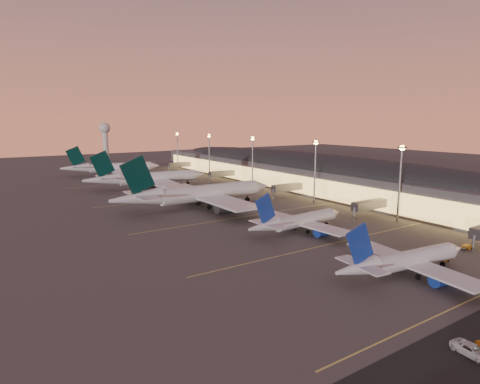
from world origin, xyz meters
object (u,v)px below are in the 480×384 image
object	(u,v)px
airliner_wide_far	(112,168)
radar_tower	(105,135)
airliner_wide_near	(198,194)
airliner_narrow_north	(298,221)
service_van_a	(473,350)
airliner_wide_mid	(148,178)
baggage_tug_a	(442,259)
airliner_narrow_south	(404,261)
baggage_tug_b	(466,248)

from	to	relation	value
airliner_wide_far	radar_tower	bearing A→B (deg)	86.65
airliner_wide_far	airliner_wide_near	bearing A→B (deg)	-79.96
airliner_narrow_north	service_van_a	xyz separation A→B (m)	(-22.52, -63.57, -2.68)
airliner_narrow_north	airliner_wide_mid	distance (m)	104.34
airliner_narrow_north	radar_tower	xyz separation A→B (m)	(10.67, 251.17, 18.35)
baggage_tug_a	service_van_a	world-z (taller)	service_van_a
airliner_narrow_south	baggage_tug_a	world-z (taller)	airliner_narrow_south
baggage_tug_b	airliner_wide_mid	bearing A→B (deg)	97.40
airliner_narrow_south	airliner_wide_near	xyz separation A→B (m)	(-5.34, 87.31, 2.12)
airliner_wide_near	airliner_wide_mid	distance (m)	56.01
airliner_narrow_north	radar_tower	size ratio (longest dim) A/B	1.17
airliner_wide_near	baggage_tug_a	world-z (taller)	airliner_wide_near
airliner_wide_near	airliner_wide_far	distance (m)	114.77
airliner_wide_mid	service_van_a	size ratio (longest dim) A/B	10.26
airliner_wide_mid	service_van_a	distance (m)	168.17
baggage_tug_a	service_van_a	bearing A→B (deg)	-119.56
baggage_tug_b	service_van_a	xyz separation A→B (m)	(-48.74, -26.42, 0.31)
airliner_wide_mid	airliner_wide_far	bearing A→B (deg)	95.13
airliner_wide_near	radar_tower	world-z (taller)	radar_tower
airliner_wide_mid	service_van_a	xyz separation A→B (m)	(-13.88, -167.55, -4.30)
airliner_narrow_north	baggage_tug_a	world-z (taller)	airliner_narrow_north
airliner_wide_far	baggage_tug_b	xyz separation A→B (m)	(36.15, -199.90, -4.34)
airliner_narrow_south	airliner_wide_mid	distance (m)	143.39
baggage_tug_b	baggage_tug_a	bearing A→B (deg)	179.61
baggage_tug_a	airliner_wide_mid	bearing A→B (deg)	123.28
radar_tower	service_van_a	size ratio (longest dim) A/B	5.34
airliner_narrow_south	airliner_wide_far	size ratio (longest dim) A/B	0.64
airliner_narrow_north	service_van_a	world-z (taller)	airliner_narrow_north
radar_tower	airliner_wide_near	bearing A→B (deg)	-95.63
airliner_wide_near	airliner_wide_mid	world-z (taller)	airliner_wide_near
airliner_wide_far	airliner_wide_mid	bearing A→B (deg)	-78.99
baggage_tug_a	service_van_a	distance (m)	42.90
radar_tower	service_van_a	distance (m)	317.19
airliner_narrow_north	radar_tower	world-z (taller)	radar_tower
airliner_wide_near	baggage_tug_b	bearing A→B (deg)	-67.65
airliner_narrow_north	baggage_tug_a	size ratio (longest dim) A/B	10.26
airliner_wide_far	radar_tower	world-z (taller)	radar_tower
airliner_narrow_south	service_van_a	size ratio (longest dim) A/B	6.24
airliner_narrow_south	service_van_a	bearing A→B (deg)	-120.93
airliner_narrow_south	baggage_tug_b	bearing A→B (deg)	10.52
airliner_narrow_north	airliner_wide_mid	size ratio (longest dim) A/B	0.61
airliner_wide_far	radar_tower	xyz separation A→B (m)	(20.60, 88.43, 16.99)
airliner_wide_far	baggage_tug_b	world-z (taller)	airliner_wide_far
airliner_wide_near	service_van_a	bearing A→B (deg)	-97.06
airliner_narrow_south	service_van_a	xyz separation A→B (m)	(-18.49, -24.24, -2.66)
airliner_narrow_south	airliner_narrow_north	world-z (taller)	airliner_narrow_north
airliner_narrow_south	airliner_wide_far	bearing A→B (deg)	98.08
baggage_tug_b	service_van_a	distance (m)	55.44
airliner_wide_near	service_van_a	world-z (taller)	airliner_wide_near
airliner_narrow_north	airliner_narrow_south	bearing A→B (deg)	-99.95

